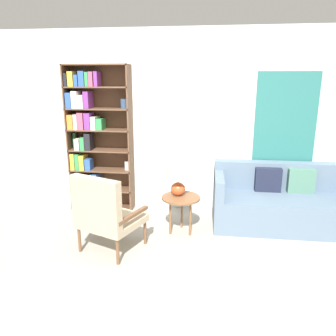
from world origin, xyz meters
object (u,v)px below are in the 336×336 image
armchair (104,212)px  table_lamp (178,175)px  bookshelf (92,140)px  side_table (181,201)px  couch (284,203)px

armchair → table_lamp: 1.08m
table_lamp → bookshelf: bearing=154.7°
armchair → table_lamp: bearing=41.7°
table_lamp → side_table: bearing=-50.7°
couch → side_table: (-1.41, -0.44, 0.13)m
couch → armchair: bearing=-154.3°
couch → table_lamp: (-1.46, -0.38, 0.46)m
bookshelf → side_table: size_ratio=4.34×
bookshelf → side_table: (1.42, -0.70, -0.65)m
armchair → couch: (2.24, 1.08, -0.19)m
armchair → couch: 2.49m
bookshelf → armchair: size_ratio=2.30×
bookshelf → side_table: bearing=-26.4°
couch → table_lamp: 1.58m
couch → side_table: 1.48m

